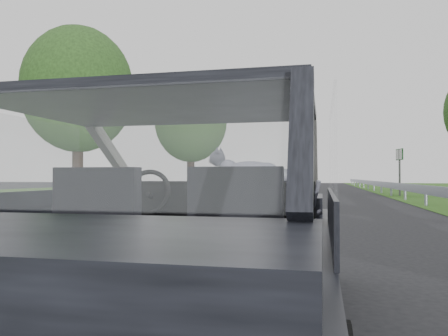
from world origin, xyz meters
The scene contains 10 objects.
subject_car centered at (0.00, 0.00, 0.72)m, with size 1.80×4.00×1.45m, color #22242C.
dashboard centered at (0.00, 0.62, 0.85)m, with size 1.58×0.45×0.30m, color black.
driver_seat centered at (-0.40, -0.29, 0.88)m, with size 0.50×0.72×0.42m, color black.
passenger_seat centered at (0.40, -0.29, 0.88)m, with size 0.50×0.72×0.42m, color black.
steering_wheel centered at (-0.40, 0.33, 0.92)m, with size 0.36×0.36×0.04m, color black.
cat centered at (0.30, 0.62, 1.09)m, with size 0.60×0.19×0.27m, color gray.
other_car centered at (-1.26, 23.98, 0.75)m, with size 1.80×4.57×1.50m, color #A7ADBC.
highway_sign centered at (4.89, 22.26, 1.26)m, with size 0.10×1.01×2.53m, color #0F5619.
tree_5 centered at (-11.01, 16.84, 4.14)m, with size 5.46×5.46×8.28m, color #1E3417, non-canonical shape.
tree_6 centered at (-7.80, 25.43, 3.69)m, with size 4.88×4.88×7.39m, color #1E3417, non-canonical shape.
Camera 1 is at (0.85, -2.65, 1.04)m, focal length 35.00 mm.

